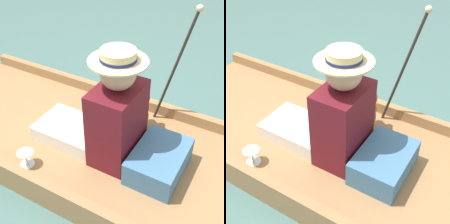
# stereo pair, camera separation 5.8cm
# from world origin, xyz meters

# --- Properties ---
(ground_plane) EXTENTS (16.00, 16.00, 0.00)m
(ground_plane) POSITION_xyz_m (0.00, 0.00, 0.00)
(ground_plane) COLOR #476B66
(punt_boat) EXTENTS (1.12, 2.95, 0.21)m
(punt_boat) POSITION_xyz_m (0.00, 0.00, 0.07)
(punt_boat) COLOR #997047
(punt_boat) RESTS_ON ground_plane
(seat_cushion) EXTENTS (0.43, 0.30, 0.17)m
(seat_cushion) POSITION_xyz_m (-0.04, -0.44, 0.20)
(seat_cushion) COLOR teal
(seat_cushion) RESTS_ON punt_boat
(seated_person) EXTENTS (0.37, 0.77, 0.77)m
(seated_person) POSITION_xyz_m (-0.05, -0.06, 0.41)
(seated_person) COLOR white
(seated_person) RESTS_ON punt_boat
(teddy_bear) EXTENTS (0.26, 0.15, 0.37)m
(teddy_bear) POSITION_xyz_m (0.26, -0.15, 0.29)
(teddy_bear) COLOR #846042
(teddy_bear) RESTS_ON punt_boat
(wine_glass) EXTENTS (0.11, 0.11, 0.11)m
(wine_glass) POSITION_xyz_m (-0.41, 0.32, 0.20)
(wine_glass) COLOR silver
(wine_glass) RESTS_ON punt_boat
(walking_cane) EXTENTS (0.04, 0.24, 0.91)m
(walking_cane) POSITION_xyz_m (0.46, -0.32, 0.65)
(walking_cane) COLOR #2D2823
(walking_cane) RESTS_ON punt_boat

